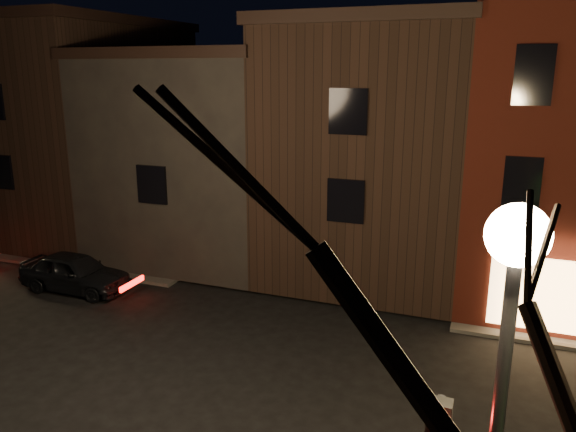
{
  "coord_description": "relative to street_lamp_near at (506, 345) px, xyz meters",
  "views": [
    {
      "loc": [
        5.99,
        -11.38,
        7.79
      ],
      "look_at": [
        -0.25,
        4.89,
        3.2
      ],
      "focal_mm": 35.0,
      "sensor_mm": 36.0,
      "label": 1
    }
  ],
  "objects": [
    {
      "name": "sidewalk_far_left",
      "position": [
        -26.2,
        26.0,
        -5.12
      ],
      "size": [
        30.0,
        30.0,
        0.12
      ],
      "primitive_type": "cube",
      "color": "#2D2B28",
      "rests_on": "ground"
    },
    {
      "name": "street_lamp_near",
      "position": [
        0.0,
        0.0,
        0.0
      ],
      "size": [
        0.6,
        0.6,
        6.48
      ],
      "color": "black",
      "rests_on": "sidewalk_near_right"
    },
    {
      "name": "row_building_c",
      "position": [
        -19.2,
        16.5,
        -0.09
      ],
      "size": [
        7.3,
        10.3,
        9.9
      ],
      "color": "black",
      "rests_on": "ground"
    },
    {
      "name": "row_building_b",
      "position": [
        -11.95,
        16.5,
        -0.85
      ],
      "size": [
        7.8,
        10.3,
        8.4
      ],
      "color": "black",
      "rests_on": "ground"
    },
    {
      "name": "parked_car_a",
      "position": [
        -14.17,
        9.6,
        -4.48
      ],
      "size": [
        4.11,
        1.68,
        1.4
      ],
      "primitive_type": "imported",
      "rotation": [
        0.0,
        0.0,
        1.58
      ],
      "color": "black",
      "rests_on": "ground"
    },
    {
      "name": "corner_building",
      "position": [
        1.8,
        15.47,
        0.22
      ],
      "size": [
        6.5,
        8.5,
        10.5
      ],
      "color": "#4D160D",
      "rests_on": "ground"
    },
    {
      "name": "ground",
      "position": [
        -6.2,
        6.0,
        -5.18
      ],
      "size": [
        120.0,
        120.0,
        0.0
      ],
      "primitive_type": "plane",
      "color": "black",
      "rests_on": "ground"
    },
    {
      "name": "row_building_a",
      "position": [
        -4.7,
        16.5,
        -0.34
      ],
      "size": [
        7.3,
        10.3,
        9.4
      ],
      "color": "black",
      "rests_on": "ground"
    }
  ]
}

